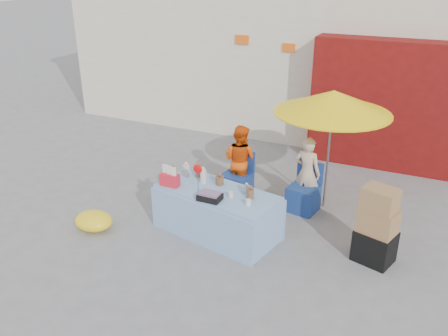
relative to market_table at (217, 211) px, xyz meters
The scene contains 9 objects.
ground 0.51m from the market_table, 120.10° to the right, with size 80.00×80.00×0.00m, color slate.
market_table is the anchor object (origin of this frame).
chair_left 1.33m from the market_table, 99.50° to the left, with size 0.55×0.54×0.85m.
chair_right 1.67m from the market_table, 51.74° to the left, with size 0.55×0.54×0.85m.
vendor_orange 1.49m from the market_table, 98.73° to the left, with size 0.65×0.50×1.33m, color #ED510C.
vendor_beige 1.79m from the market_table, 54.50° to the left, with size 0.47×0.31×1.30m, color beige.
umbrella 2.56m from the market_table, 50.16° to the left, with size 1.90×1.90×2.09m.
box_stack 2.40m from the market_table, ahead, with size 0.63×0.56×1.16m.
tarp_bundle 2.00m from the market_table, 158.59° to the right, with size 0.65×0.52×0.29m, color yellow.
Camera 1 is at (3.01, -5.57, 4.00)m, focal length 38.00 mm.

